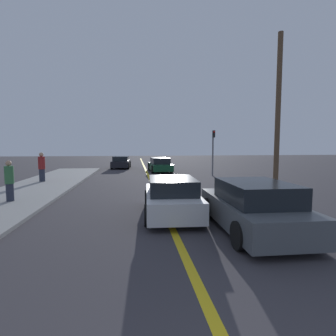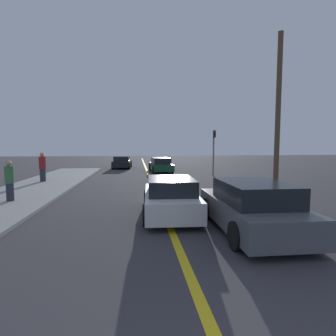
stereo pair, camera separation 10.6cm
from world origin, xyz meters
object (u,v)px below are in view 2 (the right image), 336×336
at_px(car_far_distant, 161,165).
at_px(pedestrian_by_sign, 42,167).
at_px(car_near_right_lane, 251,207).
at_px(pedestrian_far_standing, 9,181).
at_px(car_parked_left_lot, 122,162).
at_px(traffic_light, 214,148).
at_px(utility_pole, 278,116).
at_px(car_ahead_center, 170,197).

height_order(car_far_distant, pedestrian_by_sign, pedestrian_by_sign).
height_order(car_near_right_lane, car_far_distant, car_near_right_lane).
bearing_deg(pedestrian_far_standing, car_far_distant, 59.37).
relative_size(car_parked_left_lot, traffic_light, 1.10).
height_order(car_far_distant, utility_pole, utility_pole).
bearing_deg(pedestrian_by_sign, car_parked_left_lot, 67.20).
bearing_deg(traffic_light, car_near_right_lane, -102.17).
xyz_separation_m(car_ahead_center, traffic_light, (4.87, 11.20, 1.58)).
relative_size(car_parked_left_lot, pedestrian_far_standing, 2.35).
bearing_deg(car_parked_left_lot, pedestrian_far_standing, -99.85).
height_order(car_near_right_lane, utility_pole, utility_pole).
distance_m(car_near_right_lane, pedestrian_by_sign, 13.90).
distance_m(pedestrian_far_standing, traffic_light, 14.18).
xyz_separation_m(car_far_distant, pedestrian_far_standing, (-7.37, -12.45, 0.33)).
xyz_separation_m(pedestrian_by_sign, utility_pole, (12.53, -5.63, 2.75)).
relative_size(pedestrian_far_standing, traffic_light, 0.47).
bearing_deg(car_parked_left_lot, car_far_distant, -44.56).
bearing_deg(car_far_distant, car_near_right_lane, -89.74).
xyz_separation_m(car_far_distant, pedestrian_by_sign, (-8.10, -6.47, 0.41)).
bearing_deg(car_ahead_center, pedestrian_far_standing, 160.29).
bearing_deg(utility_pole, car_ahead_center, -151.66).
height_order(car_near_right_lane, traffic_light, traffic_light).
bearing_deg(car_far_distant, utility_pole, -73.07).
bearing_deg(traffic_light, car_parked_left_lot, 133.79).
relative_size(traffic_light, utility_pole, 0.47).
bearing_deg(pedestrian_by_sign, utility_pole, -24.21).
relative_size(car_ahead_center, pedestrian_far_standing, 2.39).
height_order(car_parked_left_lot, pedestrian_by_sign, pedestrian_by_sign).
bearing_deg(car_parked_left_lot, car_near_right_lane, -74.62).
bearing_deg(traffic_light, car_far_distant, 134.89).
distance_m(car_ahead_center, car_parked_left_lot, 19.24).
height_order(car_ahead_center, car_parked_left_lot, car_ahead_center).
xyz_separation_m(pedestrian_far_standing, pedestrian_by_sign, (-0.73, 5.98, 0.08)).
bearing_deg(traffic_light, utility_pole, -85.93).
xyz_separation_m(car_near_right_lane, car_far_distant, (-1.01, 16.96, -0.06)).
bearing_deg(pedestrian_by_sign, car_far_distant, 38.61).
distance_m(car_near_right_lane, car_ahead_center, 2.80).
bearing_deg(pedestrian_far_standing, car_near_right_lane, -28.28).
relative_size(car_ahead_center, car_parked_left_lot, 1.02).
distance_m(pedestrian_by_sign, utility_pole, 14.01).
height_order(car_parked_left_lot, traffic_light, traffic_light).
relative_size(car_parked_left_lot, pedestrian_by_sign, 2.13).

